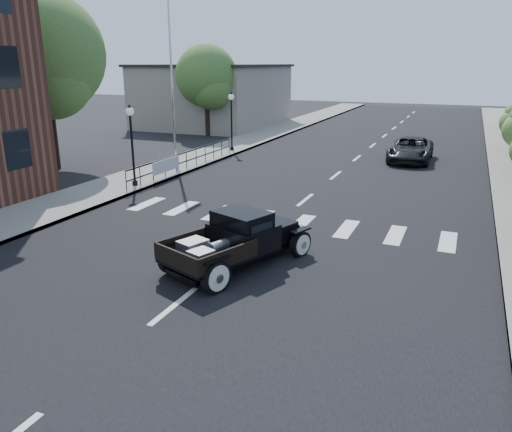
% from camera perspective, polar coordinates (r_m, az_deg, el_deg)
% --- Properties ---
extents(ground, '(120.00, 120.00, 0.00)m').
position_cam_1_polar(ground, '(14.20, -2.91, -5.13)').
color(ground, black).
rests_on(ground, ground).
extents(road, '(14.00, 80.00, 0.02)m').
position_cam_1_polar(road, '(27.94, 10.60, 5.80)').
color(road, black).
rests_on(road, ground).
extents(road_markings, '(12.00, 60.00, 0.06)m').
position_cam_1_polar(road_markings, '(23.19, 7.88, 3.59)').
color(road_markings, silver).
rests_on(road_markings, ground).
extents(sidewalk_left, '(3.00, 80.00, 0.15)m').
position_cam_1_polar(sidewalk_left, '(30.82, -5.09, 7.20)').
color(sidewalk_left, gray).
rests_on(sidewalk_left, ground).
extents(low_building_left, '(10.00, 12.00, 5.00)m').
position_cam_1_polar(low_building_left, '(44.99, -4.78, 13.45)').
color(low_building_left, gray).
rests_on(low_building_left, ground).
extents(railing, '(0.08, 10.00, 1.00)m').
position_cam_1_polar(railing, '(25.86, -7.95, 6.47)').
color(railing, black).
rests_on(railing, sidewalk_left).
extents(banner, '(0.04, 2.20, 0.60)m').
position_cam_1_polar(banner, '(24.19, -10.18, 5.14)').
color(banner, silver).
rests_on(banner, sidewalk_left).
extents(lamp_post_b, '(0.36, 0.36, 3.52)m').
position_cam_1_polar(lamp_post_b, '(22.53, -13.96, 7.81)').
color(lamp_post_b, black).
rests_on(lamp_post_b, sidewalk_left).
extents(lamp_post_c, '(0.36, 0.36, 3.52)m').
position_cam_1_polar(lamp_post_c, '(31.04, -2.81, 10.74)').
color(lamp_post_c, black).
rests_on(lamp_post_c, sidewalk_left).
extents(flagpole, '(0.12, 0.12, 11.78)m').
position_cam_1_polar(flagpole, '(28.12, -9.76, 18.29)').
color(flagpole, silver).
rests_on(flagpole, sidewalk_left).
extents(big_tree_near, '(5.98, 5.98, 8.79)m').
position_cam_1_polar(big_tree_near, '(28.00, -22.74, 13.87)').
color(big_tree_near, '#42652B').
rests_on(big_tree_near, ground).
extents(big_tree_far, '(4.56, 4.56, 6.69)m').
position_cam_1_polar(big_tree_far, '(38.48, -5.66, 14.07)').
color(big_tree_far, '#42652B').
rests_on(big_tree_far, ground).
extents(hotrod_pickup, '(3.55, 4.93, 1.55)m').
position_cam_1_polar(hotrod_pickup, '(13.59, -2.20, -2.66)').
color(hotrod_pickup, black).
rests_on(hotrod_pickup, ground).
extents(second_car, '(2.26, 4.83, 1.34)m').
position_cam_1_polar(second_car, '(29.65, 17.25, 7.26)').
color(second_car, black).
rests_on(second_car, ground).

